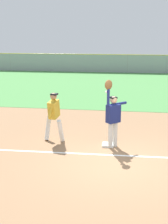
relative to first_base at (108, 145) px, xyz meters
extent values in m
plane|color=#936D4C|center=(0.37, -1.42, -0.04)|extent=(70.28, 70.28, 0.00)
cube|color=#4C8C47|center=(0.37, 12.18, -0.04)|extent=(45.09, 14.68, 0.01)
cube|color=white|center=(0.00, 0.00, 0.00)|extent=(0.38, 0.38, 0.08)
cylinder|color=silver|center=(0.23, 0.01, 0.39)|extent=(0.21, 0.21, 0.85)
cylinder|color=silver|center=(0.08, -0.12, 0.39)|extent=(0.21, 0.21, 0.85)
cube|color=navy|center=(0.15, -0.05, 1.11)|extent=(0.50, 0.49, 0.60)
sphere|color=#DBAD84|center=(0.15, -0.05, 1.56)|extent=(0.32, 0.32, 0.23)
cube|color=black|center=(0.13, -0.03, 1.64)|extent=(0.30, 0.30, 0.05)
cylinder|color=navy|center=(-0.01, -0.20, 1.72)|extent=(0.13, 0.13, 0.62)
cylinder|color=navy|center=(0.32, 0.09, 1.41)|extent=(0.52, 0.48, 0.09)
ellipsoid|color=brown|center=(-0.01, -0.20, 2.08)|extent=(0.30, 0.29, 0.32)
cylinder|color=white|center=(-1.65, 0.11, 0.38)|extent=(0.23, 0.45, 0.85)
cylinder|color=white|center=(-2.17, 0.37, 0.38)|extent=(0.23, 0.45, 0.85)
cube|color=gold|center=(-1.91, 0.24, 1.11)|extent=(0.35, 0.56, 0.66)
sphere|color=tan|center=(-1.91, 0.24, 1.56)|extent=(0.27, 0.27, 0.23)
cube|color=black|center=(-1.88, 0.24, 1.64)|extent=(0.25, 0.24, 0.05)
cylinder|color=gold|center=(-1.87, 0.46, 1.19)|extent=(0.16, 0.41, 0.58)
cylinder|color=gold|center=(-1.95, 0.03, 1.19)|extent=(0.16, 0.41, 0.58)
sphere|color=white|center=(-0.08, -0.20, 1.85)|extent=(0.07, 0.07, 0.07)
cube|color=#93999E|center=(0.37, 19.52, 0.77)|extent=(45.09, 0.06, 1.63)
cylinder|color=yellow|center=(0.37, 19.52, 1.62)|extent=(45.09, 0.06, 0.06)
cylinder|color=gray|center=(-10.90, 19.52, 0.77)|extent=(0.08, 0.08, 1.63)
cylinder|color=gray|center=(0.37, 19.52, 0.77)|extent=(0.08, 0.08, 1.63)
cube|color=#B7B7BC|center=(-7.63, 24.14, 0.53)|extent=(4.54, 2.25, 0.55)
cube|color=#2D333D|center=(-7.63, 24.14, 1.01)|extent=(2.33, 1.92, 0.40)
cylinder|color=black|center=(-6.26, 25.21, 0.26)|extent=(0.62, 0.27, 0.60)
cylinder|color=black|center=(-6.10, 23.31, 0.26)|extent=(0.62, 0.27, 0.60)
cylinder|color=black|center=(-9.15, 24.97, 0.26)|extent=(0.62, 0.27, 0.60)
cylinder|color=black|center=(-8.99, 23.08, 0.26)|extent=(0.62, 0.27, 0.60)
cube|color=#B21E1E|center=(-2.36, 23.53, 0.53)|extent=(4.53, 2.23, 0.55)
cube|color=#2D333D|center=(-2.36, 23.53, 1.01)|extent=(2.33, 1.91, 0.40)
cylinder|color=black|center=(-0.84, 24.37, 0.26)|extent=(0.62, 0.27, 0.60)
cylinder|color=black|center=(-0.98, 22.47, 0.26)|extent=(0.62, 0.27, 0.60)
cylinder|color=black|center=(-3.73, 24.59, 0.26)|extent=(0.62, 0.27, 0.60)
cylinder|color=black|center=(-3.87, 22.70, 0.26)|extent=(0.62, 0.27, 0.60)
cube|color=white|center=(3.35, 24.00, 0.53)|extent=(4.49, 2.11, 0.55)
cube|color=#2D333D|center=(3.35, 24.00, 1.01)|extent=(2.28, 1.85, 0.40)
cylinder|color=black|center=(1.85, 24.87, 0.26)|extent=(0.61, 0.25, 0.60)
cylinder|color=black|center=(1.95, 22.98, 0.26)|extent=(0.61, 0.25, 0.60)
camera|label=1|loc=(0.66, -10.08, 3.73)|focal=50.80mm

